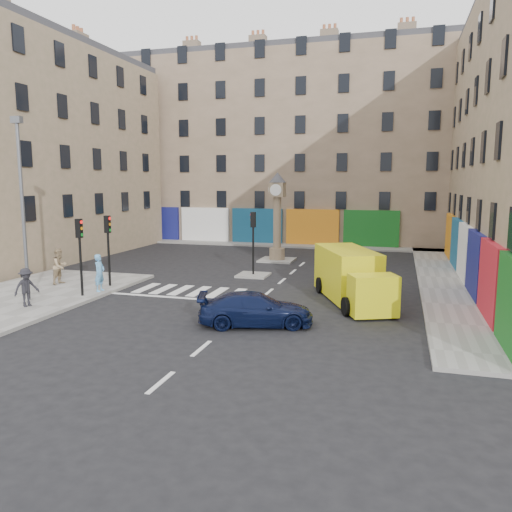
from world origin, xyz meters
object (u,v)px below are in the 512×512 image
at_px(pedestrian_blue, 100,273).
at_px(pedestrian_tan, 60,266).
at_px(traffic_light_left_near, 80,245).
at_px(lamp_post, 22,199).
at_px(clock_pillar, 277,211).
at_px(yellow_van, 351,276).
at_px(navy_sedan, 256,309).
at_px(traffic_light_left_far, 108,239).
at_px(traffic_light_island, 253,233).
at_px(pedestrian_dark, 26,287).

bearing_deg(pedestrian_blue, pedestrian_tan, 69.47).
distance_m(traffic_light_left_near, lamp_post, 3.21).
relative_size(clock_pillar, pedestrian_blue, 3.27).
xyz_separation_m(traffic_light_left_near, yellow_van, (12.48, 3.08, -1.43)).
bearing_deg(yellow_van, navy_sedan, -145.25).
relative_size(lamp_post, pedestrian_blue, 4.45).
height_order(traffic_light_left_far, lamp_post, lamp_post).
xyz_separation_m(lamp_post, clock_pillar, (8.20, 15.20, -1.24)).
bearing_deg(traffic_light_left_far, pedestrian_tan, -173.42).
distance_m(traffic_light_left_near, traffic_light_island, 10.03).
bearing_deg(traffic_light_island, navy_sedan, -73.07).
bearing_deg(yellow_van, pedestrian_tan, 160.46).
bearing_deg(lamp_post, yellow_van, 17.32).
bearing_deg(navy_sedan, clock_pillar, -6.42).
relative_size(traffic_light_left_near, navy_sedan, 0.83).
distance_m(navy_sedan, pedestrian_blue, 9.56).
distance_m(traffic_light_left_near, yellow_van, 12.94).
bearing_deg(pedestrian_tan, pedestrian_dark, -153.56).
bearing_deg(pedestrian_dark, lamp_post, 61.57).
bearing_deg(traffic_light_island, traffic_light_left_near, -128.93).
xyz_separation_m(navy_sedan, pedestrian_blue, (-9.02, 3.13, 0.43)).
distance_m(traffic_light_left_far, pedestrian_tan, 3.20).
distance_m(traffic_light_island, pedestrian_blue, 9.14).
bearing_deg(traffic_light_left_near, traffic_light_left_far, 90.00).
distance_m(traffic_light_left_far, clock_pillar, 13.05).
xyz_separation_m(traffic_light_island, lamp_post, (-8.20, -9.20, 2.20)).
xyz_separation_m(traffic_light_left_near, traffic_light_left_far, (0.00, 2.40, 0.00)).
height_order(clock_pillar, pedestrian_blue, clock_pillar).
height_order(traffic_light_left_far, navy_sedan, traffic_light_left_far).
distance_m(traffic_light_island, yellow_van, 7.90).
bearing_deg(clock_pillar, pedestrian_dark, -114.29).
bearing_deg(pedestrian_tan, yellow_van, -80.81).
distance_m(traffic_light_left_far, traffic_light_island, 8.30).
distance_m(pedestrian_blue, pedestrian_dark, 3.82).
xyz_separation_m(traffic_light_island, pedestrian_blue, (-6.03, -6.70, -1.51)).
relative_size(pedestrian_tan, pedestrian_dark, 1.12).
bearing_deg(navy_sedan, pedestrian_dark, 75.41).
relative_size(navy_sedan, pedestrian_dark, 2.62).
bearing_deg(traffic_light_left_far, traffic_light_island, 40.60).
distance_m(traffic_light_left_near, clock_pillar, 15.19).
relative_size(lamp_post, pedestrian_dark, 4.87).
bearing_deg(pedestrian_blue, yellow_van, -83.59).
bearing_deg(traffic_light_left_far, clock_pillar, 61.06).
bearing_deg(yellow_van, traffic_light_island, 119.35).
distance_m(clock_pillar, pedestrian_blue, 14.27).
height_order(traffic_light_island, lamp_post, lamp_post).
height_order(traffic_light_left_far, traffic_light_island, traffic_light_left_far).
height_order(traffic_light_island, pedestrian_blue, traffic_light_island).
bearing_deg(traffic_light_island, clock_pillar, 90.00).
distance_m(lamp_post, clock_pillar, 17.31).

